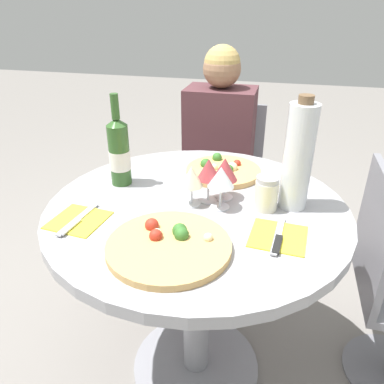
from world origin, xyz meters
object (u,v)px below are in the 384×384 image
at_px(dining_table, 197,249).
at_px(seated_diner, 215,181).
at_px(pizza_large, 169,244).
at_px(tall_carafe, 298,157).
at_px(wine_bottle, 119,152).
at_px(chair_behind_diner, 220,186).

height_order(dining_table, seated_diner, seated_diner).
relative_size(pizza_large, tall_carafe, 0.94).
bearing_deg(dining_table, seated_diner, 95.58).
height_order(wine_bottle, tall_carafe, tall_carafe).
distance_m(dining_table, seated_diner, 0.69).
relative_size(chair_behind_diner, pizza_large, 2.60).
distance_m(wine_bottle, tall_carafe, 0.59).
distance_m(seated_diner, wine_bottle, 0.73).
distance_m(chair_behind_diner, seated_diner, 0.18).
bearing_deg(chair_behind_diner, tall_carafe, 115.20).
height_order(dining_table, wine_bottle, wine_bottle).
height_order(chair_behind_diner, wine_bottle, wine_bottle).
bearing_deg(tall_carafe, seated_diner, 120.18).
bearing_deg(pizza_large, seated_diner, 93.10).
bearing_deg(chair_behind_diner, pizza_large, 92.68).
bearing_deg(pizza_large, wine_bottle, 129.88).
bearing_deg(seated_diner, pizza_large, 93.10).
distance_m(chair_behind_diner, wine_bottle, 0.90).
xyz_separation_m(chair_behind_diner, seated_diner, (-0.00, -0.15, 0.10)).
xyz_separation_m(chair_behind_diner, wine_bottle, (-0.23, -0.74, 0.46)).
bearing_deg(pizza_large, dining_table, 86.20).
xyz_separation_m(chair_behind_diner, tall_carafe, (0.36, -0.76, 0.51)).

